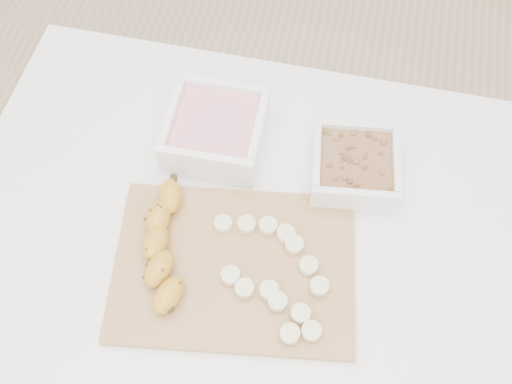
% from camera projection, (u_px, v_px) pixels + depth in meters
% --- Properties ---
extents(ground, '(3.50, 3.50, 0.00)m').
position_uv_depth(ground, '(254.00, 337.00, 1.60)').
color(ground, '#C6AD89').
rests_on(ground, ground).
extents(table, '(1.00, 0.70, 0.75)m').
position_uv_depth(table, '(252.00, 247.00, 1.03)').
color(table, white).
rests_on(table, ground).
extents(bowl_yogurt, '(0.17, 0.17, 0.08)m').
position_uv_depth(bowl_yogurt, '(216.00, 130.00, 0.98)').
color(bowl_yogurt, white).
rests_on(bowl_yogurt, table).
extents(bowl_granola, '(0.16, 0.16, 0.07)m').
position_uv_depth(bowl_granola, '(354.00, 167.00, 0.96)').
color(bowl_granola, white).
rests_on(bowl_granola, table).
extents(cutting_board, '(0.41, 0.32, 0.01)m').
position_uv_depth(cutting_board, '(234.00, 267.00, 0.90)').
color(cutting_board, '#A77745').
rests_on(cutting_board, table).
extents(banana, '(0.07, 0.22, 0.04)m').
position_uv_depth(banana, '(164.00, 247.00, 0.89)').
color(banana, '#BA8521').
rests_on(banana, cutting_board).
extents(banana_slices, '(0.20, 0.19, 0.02)m').
position_uv_depth(banana_slices, '(276.00, 273.00, 0.88)').
color(banana_slices, beige).
rests_on(banana_slices, cutting_board).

